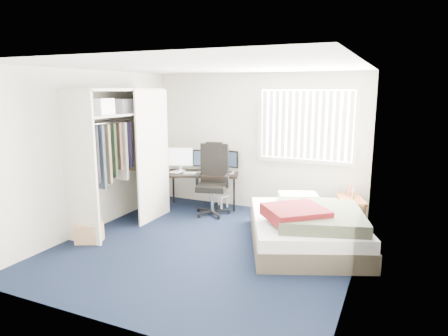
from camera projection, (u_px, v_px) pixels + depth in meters
ground at (207, 246)px, 5.70m from camera, size 4.20×4.20×0.00m
room_shell at (206, 142)px, 5.41m from camera, size 4.20×4.20×4.20m
window_assembly at (306, 125)px, 6.85m from camera, size 1.72×0.09×1.32m
closet at (120, 144)px, 6.35m from camera, size 0.64×1.84×2.22m
desk at (203, 170)px, 7.52m from camera, size 1.48×1.05×1.12m
office_chair at (213, 187)px, 7.15m from camera, size 0.73×0.73×1.28m
footstool at (220, 197)px, 7.58m from camera, size 0.36×0.32×0.24m
nightstand at (350, 201)px, 6.38m from camera, size 0.58×0.81×0.69m
bed at (306, 227)px, 5.69m from camera, size 2.14×2.41×0.66m
pine_box at (89, 233)px, 5.84m from camera, size 0.44×0.39×0.27m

